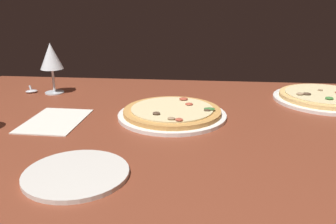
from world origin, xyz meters
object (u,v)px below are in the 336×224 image
object	(u,v)px
pizza_side	(325,97)
side_plate	(76,174)
paper_menu	(55,121)
pizza_main	(172,113)
wine_glass_far	(51,58)
spoon	(31,91)

from	to	relation	value
pizza_side	side_plate	distance (cm)	84.35
pizza_side	paper_menu	world-z (taller)	pizza_side
pizza_main	paper_menu	size ratio (longest dim) A/B	1.46
side_plate	wine_glass_far	bearing A→B (deg)	-63.79
wine_glass_far	paper_menu	bearing A→B (deg)	112.84
pizza_main	wine_glass_far	distance (cm)	49.25
side_plate	spoon	size ratio (longest dim) A/B	2.03
side_plate	spoon	xyz separation A→B (cm)	(36.95, -57.87, 0.01)
pizza_main	side_plate	distance (cm)	38.85
pizza_main	pizza_side	size ratio (longest dim) A/B	0.93
paper_menu	spoon	xyz separation A→B (cm)	(20.66, -28.84, 0.31)
pizza_side	spoon	world-z (taller)	pizza_side
paper_menu	wine_glass_far	bearing A→B (deg)	-65.78
pizza_side	paper_menu	distance (cm)	83.43
pizza_main	paper_menu	bearing A→B (deg)	12.37
wine_glass_far	pizza_main	bearing A→B (deg)	153.73
wine_glass_far	paper_menu	xyz separation A→B (cm)	(-11.83, 28.08, -12.17)
pizza_side	spoon	size ratio (longest dim) A/B	3.29
pizza_side	wine_glass_far	bearing A→B (deg)	-0.23
side_plate	spoon	world-z (taller)	spoon
side_plate	paper_menu	world-z (taller)	side_plate
wine_glass_far	spoon	bearing A→B (deg)	-4.93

